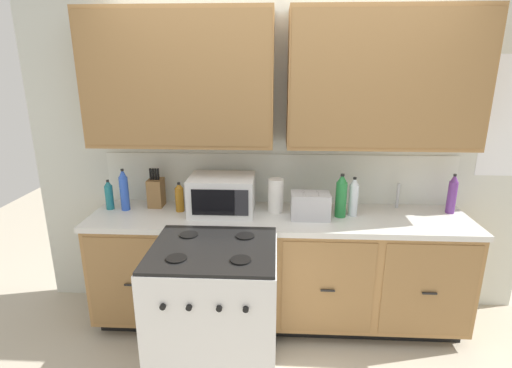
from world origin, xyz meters
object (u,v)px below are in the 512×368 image
bottle_green (341,196)px  microwave (222,195)px  bottle_teal (109,195)px  bottle_amber (179,197)px  toaster (310,206)px  paper_towel_roll (276,196)px  bottle_blue (124,190)px  bottle_clear (354,197)px  stove_range (215,315)px  knife_block (156,192)px  bottle_violet (452,194)px

bottle_green → microwave: bearing=177.1°
microwave → bottle_teal: bearing=178.4°
microwave → bottle_amber: 0.33m
microwave → bottle_green: bearing=-2.9°
toaster → paper_towel_roll: size_ratio=1.08×
bottle_green → bottle_blue: bearing=178.0°
bottle_clear → bottle_amber: size_ratio=1.29×
paper_towel_roll → bottle_clear: bearing=-4.5°
toaster → bottle_teal: size_ratio=1.20×
bottle_amber → stove_range: bearing=-62.1°
knife_block → stove_range: bearing=-53.9°
stove_range → toaster: bearing=43.5°
toaster → bottle_teal: (-1.54, 0.11, 0.02)m
paper_towel_roll → bottle_violet: bearing=2.1°
stove_range → bottle_blue: 1.20m
bottle_clear → bottle_blue: (-1.73, 0.03, 0.01)m
bottle_teal → bottle_violet: (2.60, 0.05, 0.03)m
toaster → bottle_clear: (0.32, 0.07, 0.05)m
bottle_green → bottle_teal: bearing=177.8°
bottle_green → stove_range: bearing=-143.2°
microwave → bottle_teal: size_ratio=2.05×
paper_towel_roll → bottle_violet: bottle_violet is taller
paper_towel_roll → microwave: bearing=-176.2°
knife_block → bottle_blue: bearing=-155.9°
knife_block → bottle_blue: (-0.22, -0.10, 0.04)m
stove_range → bottle_amber: 0.95m
bottle_violet → bottle_blue: size_ratio=0.93×
paper_towel_roll → bottle_blue: bottle_blue is taller
microwave → bottle_green: 0.88m
bottle_violet → bottle_clear: bearing=-173.0°
paper_towel_roll → bottle_violet: size_ratio=0.86×
microwave → bottle_violet: bearing=2.5°
bottle_amber → toaster: bearing=-5.4°
bottle_clear → bottle_violet: bottle_violet is taller
paper_towel_roll → bottle_teal: size_ratio=1.11×
bottle_clear → bottle_violet: bearing=7.0°
stove_range → toaster: 1.01m
bottle_clear → bottle_green: bearing=-163.9°
microwave → bottle_clear: bottle_clear is taller
paper_towel_roll → bottle_amber: paper_towel_roll is taller
microwave → bottle_green: (0.88, -0.04, 0.02)m
knife_block → bottle_teal: size_ratio=1.32×
bottle_clear → bottle_blue: bottle_blue is taller
bottle_teal → bottle_blue: size_ratio=0.72×
paper_towel_roll → bottle_blue: size_ratio=0.80×
knife_block → bottle_clear: 1.52m
bottle_teal → bottle_green: bearing=-2.2°
bottle_amber → bottle_violet: bearing=1.9°
stove_range → bottle_teal: bottle_teal is taller
paper_towel_roll → bottle_amber: size_ratio=1.14×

